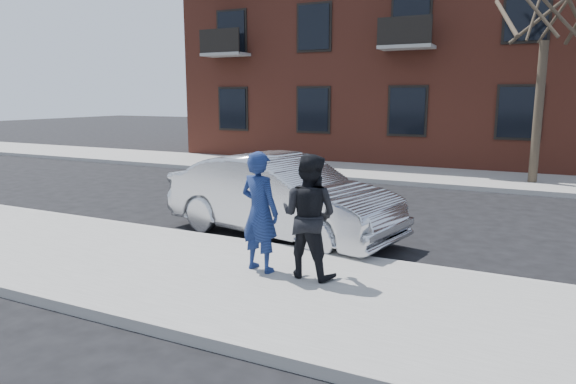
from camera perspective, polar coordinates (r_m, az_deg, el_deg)
The scene contains 9 objects.
ground at distance 8.26m, azimuth -9.53°, elevation -9.01°, with size 100.00×100.00×0.00m, color black.
near_sidewalk at distance 8.04m, azimuth -10.59°, elevation -9.02°, with size 50.00×3.50×0.15m, color gray.
near_curb at distance 9.47m, azimuth -4.07°, elevation -5.83°, with size 50.00×0.10×0.15m, color #999691.
far_sidewalk at distance 18.33m, azimuth 11.30°, elevation 2.02°, with size 50.00×3.50×0.15m, color gray.
far_curb at distance 16.61m, azimuth 9.70°, elevation 1.20°, with size 50.00×0.10×0.15m, color #999691.
apartment_building at distance 24.66m, azimuth 20.84°, elevation 17.89°, with size 24.30×10.30×12.30m.
silver_sedan at distance 10.10m, azimuth -0.81°, elevation -0.50°, with size 1.70×4.88×1.61m, color #B7BABF.
man_hoodie at distance 7.65m, azimuth -3.17°, elevation -2.20°, with size 0.74×0.57×1.81m.
man_peacoat at distance 7.41m, azimuth 2.33°, elevation -2.66°, with size 0.93×0.75×1.81m.
Camera 1 is at (4.58, -6.29, 2.75)m, focal length 32.00 mm.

